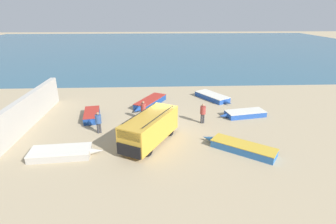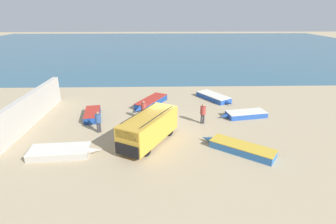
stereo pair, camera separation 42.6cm
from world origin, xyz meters
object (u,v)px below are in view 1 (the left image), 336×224
(fisherman_0, at_px, (203,112))
(fisherman_2, at_px, (98,121))
(fishing_rowboat_1, at_px, (213,97))
(fishing_rowboat_4, at_px, (244,114))
(fisherman_1, at_px, (143,109))
(fishing_rowboat_3, at_px, (92,116))
(parked_van, at_px, (150,128))
(fishing_rowboat_0, at_px, (241,147))
(fishing_rowboat_5, at_px, (62,153))
(fishing_rowboat_2, at_px, (150,102))

(fisherman_0, xyz_separation_m, fisherman_2, (-8.34, -1.51, -0.01))
(fishing_rowboat_1, relative_size, fisherman_0, 2.59)
(fishing_rowboat_4, distance_m, fisherman_1, 9.06)
(fishing_rowboat_4, bearing_deg, fishing_rowboat_3, -10.74)
(parked_van, height_order, fisherman_0, parked_van)
(fishing_rowboat_0, bearing_deg, fishing_rowboat_5, 37.46)
(fishing_rowboat_1, distance_m, fisherman_1, 8.94)
(fishing_rowboat_3, height_order, fishing_rowboat_4, fishing_rowboat_3)
(fishing_rowboat_0, distance_m, fisherman_2, 10.70)
(fishing_rowboat_3, relative_size, fisherman_0, 2.23)
(fishing_rowboat_0, xyz_separation_m, fishing_rowboat_4, (2.20, 6.13, -0.02))
(fishing_rowboat_4, bearing_deg, fisherman_2, 2.40)
(fishing_rowboat_3, distance_m, fisherman_1, 4.62)
(fishing_rowboat_0, relative_size, fishing_rowboat_3, 1.21)
(fishing_rowboat_0, height_order, fisherman_0, fisherman_0)
(fishing_rowboat_5, bearing_deg, fishing_rowboat_1, 37.72)
(parked_van, bearing_deg, fisherman_1, -142.86)
(fishing_rowboat_5, height_order, fisherman_2, fisherman_2)
(parked_van, bearing_deg, fishing_rowboat_0, 105.02)
(parked_van, xyz_separation_m, fishing_rowboat_3, (-5.19, 4.64, -0.85))
(fishing_rowboat_3, distance_m, fisherman_0, 9.68)
(fishing_rowboat_2, bearing_deg, fishing_rowboat_3, -27.65)
(fishing_rowboat_3, height_order, fisherman_0, fisherman_0)
(fishing_rowboat_2, height_order, fishing_rowboat_3, fishing_rowboat_3)
(fishing_rowboat_3, relative_size, fishing_rowboat_5, 0.82)
(fishing_rowboat_4, height_order, fisherman_0, fisherman_0)
(fishing_rowboat_2, height_order, fishing_rowboat_4, fishing_rowboat_2)
(fishing_rowboat_3, relative_size, fisherman_2, 2.25)
(fisherman_0, distance_m, fisherman_2, 8.48)
(fisherman_1, bearing_deg, fisherman_2, 44.63)
(parked_van, relative_size, fishing_rowboat_0, 1.21)
(fishing_rowboat_3, bearing_deg, fishing_rowboat_1, 102.71)
(fishing_rowboat_1, bearing_deg, fishing_rowboat_5, -79.53)
(fishing_rowboat_2, xyz_separation_m, fisherman_2, (-3.80, -6.26, 0.74))
(fishing_rowboat_4, bearing_deg, parked_van, 18.24)
(fisherman_0, height_order, fisherman_2, fisherman_0)
(fishing_rowboat_1, height_order, fisherman_2, fisherman_2)
(fisherman_1, height_order, fisherman_2, fisherman_2)
(fishing_rowboat_0, xyz_separation_m, fishing_rowboat_1, (0.38, 11.05, -0.01))
(fisherman_2, bearing_deg, fisherman_0, 77.28)
(fishing_rowboat_0, relative_size, fishing_rowboat_1, 1.04)
(fishing_rowboat_2, relative_size, fisherman_1, 2.98)
(fishing_rowboat_4, xyz_separation_m, fisherman_1, (-9.02, -0.32, 0.76))
(parked_van, distance_m, fisherman_1, 4.36)
(fishing_rowboat_1, xyz_separation_m, fisherman_1, (-7.20, -5.25, 0.75))
(fishing_rowboat_1, bearing_deg, fishing_rowboat_4, -11.62)
(fishing_rowboat_4, distance_m, fishing_rowboat_5, 15.43)
(fishing_rowboat_0, relative_size, fishing_rowboat_2, 0.94)
(fishing_rowboat_1, height_order, fishing_rowboat_3, fishing_rowboat_3)
(fisherman_2, bearing_deg, fisherman_1, 104.37)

